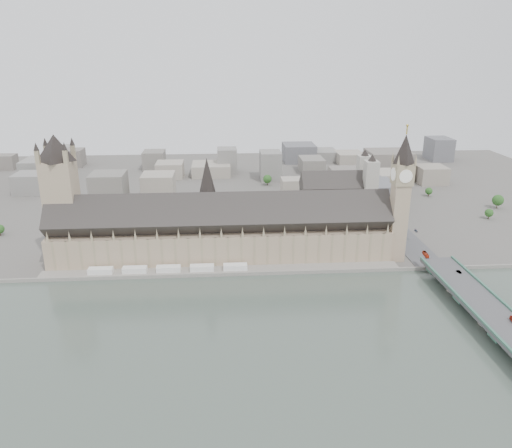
{
  "coord_description": "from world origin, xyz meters",
  "views": [
    {
      "loc": [
        1.76,
        -351.68,
        158.82
      ],
      "look_at": [
        27.42,
        17.91,
        29.14
      ],
      "focal_mm": 35.0,
      "sensor_mm": 36.0,
      "label": 1
    }
  ],
  "objects": [
    {
      "name": "park_trees",
      "position": [
        -10.0,
        60.0,
        7.5
      ],
      "size": [
        110.0,
        30.0,
        15.0
      ],
      "primitive_type": null,
      "color": "#214C1B",
      "rests_on": "ground"
    },
    {
      "name": "car_silver",
      "position": [
        166.9,
        -41.9,
        10.96
      ],
      "size": [
        2.58,
        4.58,
        1.43
      ],
      "primitive_type": "imported",
      "rotation": [
        0.0,
        0.0,
        0.26
      ],
      "color": "gray",
      "rests_on": "westminster_bridge"
    },
    {
      "name": "central_tower",
      "position": [
        -10.0,
        26.0,
        57.92
      ],
      "size": [
        13.0,
        13.0,
        48.0
      ],
      "color": "tan",
      "rests_on": "ground"
    },
    {
      "name": "westminster_bridge",
      "position": [
        162.0,
        -87.5,
        5.12
      ],
      "size": [
        25.0,
        325.0,
        10.25
      ],
      "primitive_type": "cube",
      "color": "#474749",
      "rests_on": "ground"
    },
    {
      "name": "river_thames",
      "position": [
        0.0,
        -165.0,
        0.0
      ],
      "size": [
        600.0,
        600.0,
        0.0
      ],
      "primitive_type": "plane",
      "color": "#4C5A50",
      "rests_on": "ground"
    },
    {
      "name": "city_skyline_inland",
      "position": [
        0.0,
        245.0,
        19.0
      ],
      "size": [
        720.0,
        360.0,
        38.0
      ],
      "primitive_type": null,
      "color": "gray",
      "rests_on": "ground"
    },
    {
      "name": "westminster_abbey",
      "position": [
        110.92,
        95.0,
        25.08
      ],
      "size": [
        68.0,
        36.0,
        64.0
      ],
      "color": "#ABA699",
      "rests_on": "ground"
    },
    {
      "name": "terrace_tents",
      "position": [
        -40.0,
        -7.0,
        4.0
      ],
      "size": [
        118.0,
        7.0,
        4.0
      ],
      "color": "white",
      "rests_on": "river_terrace"
    },
    {
      "name": "red_bus_north",
      "position": [
        155.02,
        -11.05,
        11.64
      ],
      "size": [
        3.11,
        10.11,
        2.77
      ],
      "primitive_type": "imported",
      "rotation": [
        0.0,
        0.0,
        -0.08
      ],
      "color": "red",
      "rests_on": "westminster_bridge"
    },
    {
      "name": "palace_of_westminster",
      "position": [
        0.0,
        19.7,
        22.71
      ],
      "size": [
        265.0,
        40.73,
        55.44
      ],
      "color": "gray",
      "rests_on": "ground"
    },
    {
      "name": "river_terrace",
      "position": [
        0.0,
        -7.5,
        1.0
      ],
      "size": [
        270.0,
        15.0,
        2.0
      ],
      "primitive_type": "cube",
      "color": "gray",
      "rests_on": "ground"
    },
    {
      "name": "elizabeth_tower",
      "position": [
        138.0,
        8.0,
        58.09
      ],
      "size": [
        17.0,
        17.0,
        107.5
      ],
      "color": "gray",
      "rests_on": "ground"
    },
    {
      "name": "victoria_tower",
      "position": [
        -122.0,
        26.0,
        55.2
      ],
      "size": [
        30.0,
        30.0,
        100.0
      ],
      "color": "gray",
      "rests_on": "ground"
    },
    {
      "name": "embankment_wall",
      "position": [
        0.0,
        -15.0,
        1.5
      ],
      "size": [
        600.0,
        1.5,
        3.0
      ],
      "primitive_type": "cube",
      "color": "gray",
      "rests_on": "ground"
    },
    {
      "name": "ground",
      "position": [
        0.0,
        0.0,
        0.0
      ],
      "size": [
        900.0,
        900.0,
        0.0
      ],
      "primitive_type": "plane",
      "color": "#595651",
      "rests_on": "ground"
    },
    {
      "name": "car_approach",
      "position": [
        168.03,
        42.52,
        11.01
      ],
      "size": [
        2.24,
        5.27,
        1.52
      ],
      "primitive_type": "imported",
      "rotation": [
        0.0,
        0.0,
        -0.02
      ],
      "color": "gray",
      "rests_on": "westminster_bridge"
    }
  ]
}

